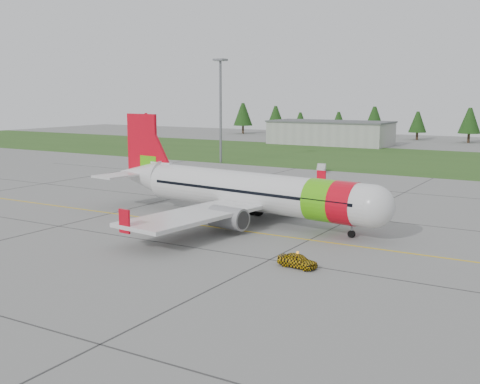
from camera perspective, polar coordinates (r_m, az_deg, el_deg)
The scene contains 9 objects.
ground at distance 55.76m, azimuth -6.29°, elevation -4.97°, with size 320.00×320.00×0.00m, color gray.
aircraft at distance 65.03m, azimuth 0.73°, elevation 0.06°, with size 37.09×34.43×11.25m.
follow_me_car at distance 48.11m, azimuth 5.49°, elevation -5.23°, with size 1.34×1.13×3.33m, color #E3B30C.
service_van at distance 107.62m, azimuth 7.75°, elevation 3.04°, with size 1.46×1.38×4.18m, color silver.
grass_strip at distance 129.94m, azimuth 16.07°, elevation 2.91°, with size 320.00×50.00×0.03m, color #30561E.
taxi_guideline at distance 62.14m, azimuth -1.84°, elevation -3.42°, with size 120.00×0.25×0.02m, color gold.
hangar_west at distance 165.71m, azimuth 8.55°, elevation 5.52°, with size 32.00×14.00×6.00m, color #A8A8A3.
floodlight_mast at distance 120.03m, azimuth -1.85°, elevation 7.55°, with size 0.50×0.50×20.00m, color slate.
treeline at distance 184.14m, azimuth 20.66°, elevation 6.02°, with size 160.00×8.00×10.00m, color #1C3F14, non-canonical shape.
Camera 1 is at (32.75, -43.00, 13.72)m, focal length 45.00 mm.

